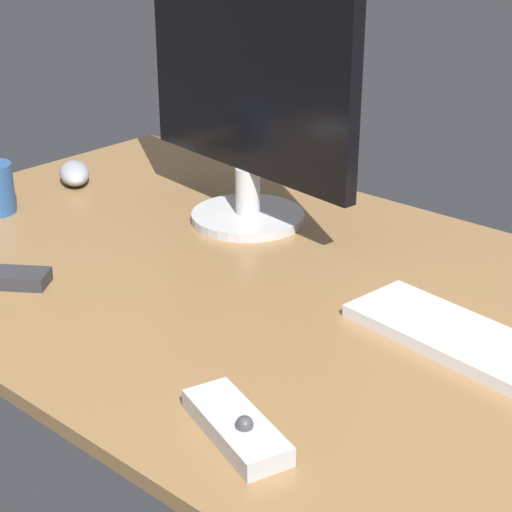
{
  "coord_description": "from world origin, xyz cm",
  "views": [
    {
      "loc": [
        77.22,
        -86.59,
        57.63
      ],
      "look_at": [
        3.73,
        -3.73,
        8.0
      ],
      "focal_mm": 59.83,
      "sensor_mm": 36.0,
      "label": 1
    }
  ],
  "objects_px": {
    "keyboard": "(483,349)",
    "computer_mouse": "(74,173)",
    "media_remote": "(236,426)",
    "monitor": "(247,94)"
  },
  "relations": [
    {
      "from": "monitor",
      "to": "media_remote",
      "type": "height_order",
      "value": "monitor"
    },
    {
      "from": "media_remote",
      "to": "keyboard",
      "type": "bearing_deg",
      "value": 89.79
    },
    {
      "from": "monitor",
      "to": "computer_mouse",
      "type": "relative_size",
      "value": 4.11
    },
    {
      "from": "keyboard",
      "to": "computer_mouse",
      "type": "distance_m",
      "value": 0.93
    },
    {
      "from": "monitor",
      "to": "keyboard",
      "type": "bearing_deg",
      "value": -7.23
    },
    {
      "from": "computer_mouse",
      "to": "media_remote",
      "type": "height_order",
      "value": "computer_mouse"
    },
    {
      "from": "monitor",
      "to": "computer_mouse",
      "type": "bearing_deg",
      "value": -161.53
    },
    {
      "from": "keyboard",
      "to": "media_remote",
      "type": "xyz_separation_m",
      "value": [
        -0.12,
        -0.33,
        0.0
      ]
    },
    {
      "from": "monitor",
      "to": "keyboard",
      "type": "xyz_separation_m",
      "value": [
        0.53,
        -0.14,
        -0.22
      ]
    },
    {
      "from": "monitor",
      "to": "keyboard",
      "type": "relative_size",
      "value": 1.28
    }
  ]
}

